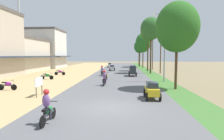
# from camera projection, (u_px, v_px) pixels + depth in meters

# --- Properties ---
(ground_plane) EXTENTS (180.00, 180.00, 0.00)m
(ground_plane) POSITION_uv_depth(u_px,v_px,m) (109.00, 109.00, 11.43)
(ground_plane) COLOR #7A6B4C
(road_strip) EXTENTS (9.00, 140.00, 0.08)m
(road_strip) POSITION_uv_depth(u_px,v_px,m) (109.00, 108.00, 11.43)
(road_strip) COLOR #565659
(road_strip) RESTS_ON ground
(median_strip) EXTENTS (2.40, 140.00, 0.06)m
(median_strip) POSITION_uv_depth(u_px,v_px,m) (204.00, 110.00, 11.07)
(median_strip) COLOR #3D6B2D
(median_strip) RESTS_ON ground
(shophouse_mid) EXTENTS (8.43, 11.70, 6.90)m
(shophouse_mid) POSITION_uv_depth(u_px,v_px,m) (22.00, 55.00, 37.94)
(shophouse_mid) COLOR beige
(shophouse_mid) RESTS_ON ground
(shophouse_far) EXTENTS (10.13, 9.18, 10.10)m
(shophouse_far) POSITION_uv_depth(u_px,v_px,m) (45.00, 49.00, 48.97)
(shophouse_far) COLOR silver
(shophouse_far) RESTS_ON ground
(parked_motorbike_nearest) EXTENTS (1.80, 0.54, 0.94)m
(parked_motorbike_nearest) POSITION_uv_depth(u_px,v_px,m) (8.00, 85.00, 17.18)
(parked_motorbike_nearest) COLOR black
(parked_motorbike_nearest) RESTS_ON dirt_shoulder
(parked_motorbike_second) EXTENTS (1.80, 0.54, 0.94)m
(parked_motorbike_second) POSITION_uv_depth(u_px,v_px,m) (47.00, 76.00, 24.90)
(parked_motorbike_second) COLOR black
(parked_motorbike_second) RESTS_ON dirt_shoulder
(parked_motorbike_third) EXTENTS (1.80, 0.54, 0.94)m
(parked_motorbike_third) POSITION_uv_depth(u_px,v_px,m) (60.00, 72.00, 30.36)
(parked_motorbike_third) COLOR black
(parked_motorbike_third) RESTS_ON dirt_shoulder
(street_signboard) EXTENTS (0.06, 1.30, 1.50)m
(street_signboard) POSITION_uv_depth(u_px,v_px,m) (39.00, 83.00, 14.61)
(street_signboard) COLOR #262628
(street_signboard) RESTS_ON dirt_shoulder
(median_tree_nearest) EXTENTS (4.00, 4.00, 8.27)m
(median_tree_nearest) POSITION_uv_depth(u_px,v_px,m) (177.00, 27.00, 17.35)
(median_tree_nearest) COLOR #4C351E
(median_tree_nearest) RESTS_ON median_strip
(median_tree_second) EXTENTS (3.79, 3.79, 10.03)m
(median_tree_second) POSITION_uv_depth(u_px,v_px,m) (151.00, 29.00, 32.82)
(median_tree_second) COLOR #4C351E
(median_tree_second) RESTS_ON median_strip
(median_tree_third) EXTENTS (3.10, 3.10, 9.91)m
(median_tree_third) POSITION_uv_depth(u_px,v_px,m) (148.00, 33.00, 37.98)
(median_tree_third) COLOR #4C351E
(median_tree_third) RESTS_ON median_strip
(median_tree_fourth) EXTENTS (4.02, 4.02, 9.18)m
(median_tree_fourth) POSITION_uv_depth(u_px,v_px,m) (143.00, 43.00, 49.08)
(median_tree_fourth) COLOR #4C351E
(median_tree_fourth) RESTS_ON median_strip
(median_tree_fifth) EXTENTS (3.26, 3.26, 7.88)m
(median_tree_fifth) POSITION_uv_depth(u_px,v_px,m) (140.00, 47.00, 54.57)
(median_tree_fifth) COLOR #4C351E
(median_tree_fifth) RESTS_ON median_strip
(streetlamp_near) EXTENTS (3.16, 0.20, 8.35)m
(streetlamp_near) POSITION_uv_depth(u_px,v_px,m) (165.00, 43.00, 22.31)
(streetlamp_near) COLOR gray
(streetlamp_near) RESTS_ON median_strip
(streetlamp_mid) EXTENTS (3.16, 0.20, 7.72)m
(streetlamp_mid) POSITION_uv_depth(u_px,v_px,m) (138.00, 52.00, 62.55)
(streetlamp_mid) COLOR gray
(streetlamp_mid) RESTS_ON median_strip
(utility_pole_near) EXTENTS (1.80, 0.20, 9.93)m
(utility_pole_near) POSITION_uv_depth(u_px,v_px,m) (153.00, 47.00, 42.71)
(utility_pole_near) COLOR brown
(utility_pole_near) RESTS_ON ground
(utility_pole_far) EXTENTS (1.80, 0.20, 8.62)m
(utility_pole_far) POSITION_uv_depth(u_px,v_px,m) (161.00, 49.00, 33.64)
(utility_pole_far) COLOR brown
(utility_pole_far) RESTS_ON ground
(car_hatchback_yellow) EXTENTS (1.04, 2.00, 1.23)m
(car_hatchback_yellow) POSITION_uv_depth(u_px,v_px,m) (152.00, 90.00, 13.66)
(car_hatchback_yellow) COLOR gold
(car_hatchback_yellow) RESTS_ON road_strip
(car_van_charcoal) EXTENTS (1.19, 2.41, 1.67)m
(car_van_charcoal) POSITION_uv_depth(u_px,v_px,m) (133.00, 70.00, 28.75)
(car_van_charcoal) COLOR #282D33
(car_van_charcoal) RESTS_ON road_strip
(car_sedan_silver) EXTENTS (1.10, 2.26, 1.19)m
(car_sedan_silver) POSITION_uv_depth(u_px,v_px,m) (112.00, 67.00, 39.30)
(car_sedan_silver) COLOR #B7BCC1
(car_sedan_silver) RESTS_ON road_strip
(car_hatchback_white) EXTENTS (1.04, 2.00, 1.23)m
(car_hatchback_white) POSITION_uv_depth(u_px,v_px,m) (110.00, 65.00, 49.22)
(car_hatchback_white) COLOR silver
(car_hatchback_white) RESTS_ON road_strip
(motorbike_foreground_rider) EXTENTS (0.54, 1.80, 1.66)m
(motorbike_foreground_rider) POSITION_uv_depth(u_px,v_px,m) (47.00, 107.00, 8.68)
(motorbike_foreground_rider) COLOR black
(motorbike_foreground_rider) RESTS_ON road_strip
(motorbike_ahead_second) EXTENTS (0.54, 1.80, 1.66)m
(motorbike_ahead_second) POSITION_uv_depth(u_px,v_px,m) (104.00, 78.00, 19.81)
(motorbike_ahead_second) COLOR black
(motorbike_ahead_second) RESTS_ON road_strip
(motorbike_ahead_third) EXTENTS (0.54, 1.80, 0.94)m
(motorbike_ahead_third) POSITION_uv_depth(u_px,v_px,m) (106.00, 76.00, 24.29)
(motorbike_ahead_third) COLOR black
(motorbike_ahead_third) RESTS_ON road_strip
(motorbike_ahead_fourth) EXTENTS (0.54, 1.80, 1.66)m
(motorbike_ahead_fourth) POSITION_uv_depth(u_px,v_px,m) (102.00, 71.00, 29.18)
(motorbike_ahead_fourth) COLOR black
(motorbike_ahead_fourth) RESTS_ON road_strip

